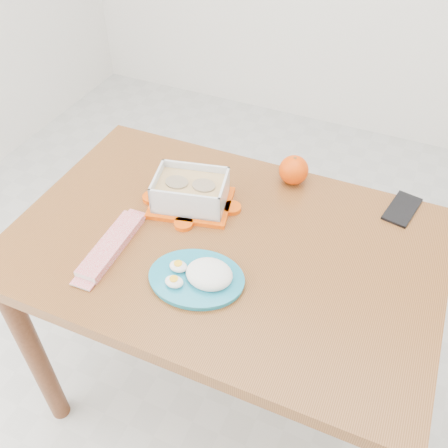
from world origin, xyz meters
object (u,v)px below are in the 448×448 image
at_px(dining_table, 224,270).
at_px(orange_fruit, 294,170).
at_px(rice_plate, 200,276).
at_px(smartphone, 402,209).

height_order(dining_table, orange_fruit, orange_fruit).
distance_m(dining_table, rice_plate, 0.20).
bearing_deg(orange_fruit, smartphone, 0.69).
bearing_deg(smartphone, rice_plate, -120.10).
xyz_separation_m(rice_plate, smartphone, (0.39, 0.45, -0.02)).
height_order(orange_fruit, smartphone, orange_fruit).
bearing_deg(dining_table, smartphone, 37.15).
distance_m(dining_table, smartphone, 0.51).
bearing_deg(rice_plate, orange_fruit, 69.20).
height_order(rice_plate, smartphone, rice_plate).
relative_size(dining_table, smartphone, 8.01).
xyz_separation_m(orange_fruit, rice_plate, (-0.08, -0.45, -0.02)).
height_order(dining_table, smartphone, smartphone).
bearing_deg(rice_plate, smartphone, 38.24).
xyz_separation_m(dining_table, orange_fruit, (0.08, 0.30, 0.15)).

